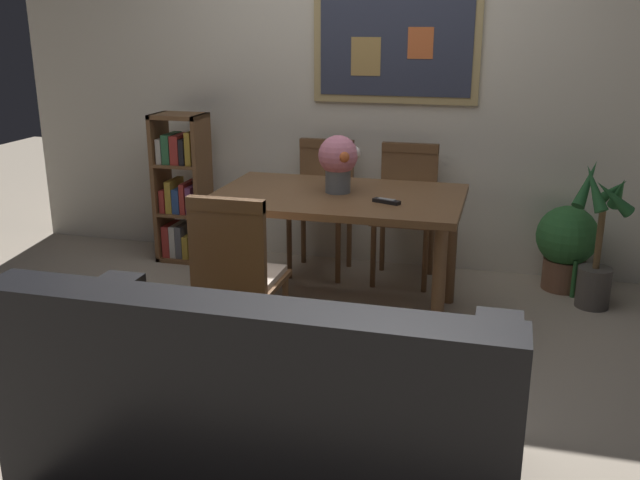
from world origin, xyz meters
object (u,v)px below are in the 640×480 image
potted_ivy (566,244)px  potted_palm (598,245)px  bookshelf (181,191)px  dining_chair_near_left (236,268)px  leather_couch (265,410)px  flower_vase (339,160)px  dining_table (338,211)px  dining_chair_far_right (406,201)px  dining_chair_far_left (323,195)px  tv_remote (386,201)px

potted_ivy → potted_palm: (0.15, -0.28, 0.09)m
bookshelf → potted_palm: bearing=-4.0°
dining_chair_near_left → potted_palm: size_ratio=1.00×
leather_couch → flower_vase: size_ratio=5.47×
dining_table → flower_vase: bearing=101.5°
dining_chair_near_left → flower_vase: size_ratio=2.77×
leather_couch → flower_vase: bearing=94.4°
dining_chair_near_left → flower_vase: bearing=69.1°
dining_chair_near_left → bookshelf: 1.82m
dining_chair_near_left → dining_chair_far_right: bearing=68.4°
dining_table → dining_chair_far_left: dining_chair_far_left is taller
dining_chair_far_right → tv_remote: (0.02, -0.90, 0.22)m
dining_chair_far_right → leather_couch: (-0.17, -2.40, -0.23)m
dining_chair_far_right → flower_vase: 0.87m
dining_chair_far_left → potted_palm: 1.80m
dining_chair_far_left → tv_remote: 1.12m
potted_palm → tv_remote: bearing=-150.6°
leather_couch → tv_remote: (0.18, 1.50, 0.45)m
bookshelf → potted_palm: bookshelf is taller
dining_table → dining_chair_near_left: (-0.32, -0.78, -0.11)m
dining_table → potted_ivy: bearing=31.2°
potted_palm → dining_chair_far_right: bearing=168.9°
dining_chair_far_right → potted_palm: (1.20, -0.23, -0.14)m
leather_couch → dining_chair_far_right: bearing=86.1°
potted_ivy → tv_remote: bearing=-137.4°
dining_table → potted_ivy: 1.59m
dining_chair_near_left → potted_palm: 2.24m
leather_couch → tv_remote: 1.57m
flower_vase → potted_ivy: bearing=29.7°
dining_chair_far_right → potted_ivy: 1.07m
dining_table → dining_chair_far_left: size_ratio=1.55×
dining_chair_far_right → potted_ivy: dining_chair_far_right is taller
dining_chair_far_right → potted_ivy: bearing=2.4°
dining_table → flower_vase: (-0.01, 0.04, 0.29)m
dining_chair_far_left → potted_ivy: 1.64m
potted_ivy → flower_vase: (-1.34, -0.76, 0.63)m
leather_couch → bookshelf: 2.79m
dining_chair_near_left → leather_couch: bearing=-62.5°
dining_table → tv_remote: size_ratio=8.76×
dining_table → leather_couch: size_ratio=0.79×
potted_ivy → tv_remote: 1.47m
potted_palm → flower_vase: bearing=-162.0°
leather_couch → bookshelf: bookshelf is taller
dining_chair_far_right → dining_chair_far_left: same height
potted_ivy → tv_remote: size_ratio=3.55×
dining_table → dining_chair_near_left: 0.85m
potted_ivy → bookshelf: bearing=-178.3°
dining_chair_far_left → leather_couch: (0.42, -2.41, -0.23)m
leather_couch → dining_chair_far_left: bearing=99.8°
bookshelf → potted_ivy: size_ratio=1.87×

